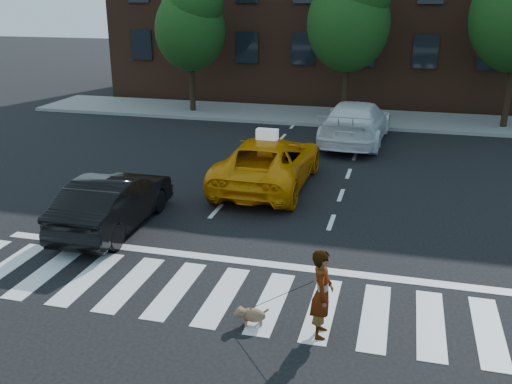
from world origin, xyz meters
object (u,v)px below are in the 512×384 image
at_px(black_sedan, 114,201).
at_px(white_suv, 356,122).
at_px(tree_mid, 350,13).
at_px(taxi, 269,162).
at_px(tree_left, 190,21).
at_px(dog, 250,315).
at_px(woman, 322,294).

xyz_separation_m(black_sedan, white_suv, (5.14, 10.40, 0.13)).
relative_size(tree_mid, taxi, 1.29).
bearing_deg(tree_mid, white_suv, -77.51).
xyz_separation_m(tree_left, black_sedan, (3.22, -14.31, -3.73)).
distance_m(tree_mid, dog, 18.45).
xyz_separation_m(taxi, woman, (2.82, -7.81, 0.06)).
relative_size(tree_mid, black_sedan, 1.65).
bearing_deg(tree_left, woman, -63.07).
xyz_separation_m(tree_mid, dog, (0.29, -17.86, -4.64)).
height_order(tree_mid, woman, tree_mid).
relative_size(taxi, white_suv, 0.96).
bearing_deg(white_suv, dog, 91.14).
bearing_deg(tree_left, taxi, -58.08).
relative_size(tree_mid, dog, 11.26).
height_order(white_suv, woman, white_suv).
xyz_separation_m(taxi, dog, (1.54, -7.83, -0.55)).
height_order(tree_left, woman, tree_left).
relative_size(black_sedan, dog, 6.82).
relative_size(black_sedan, woman, 2.63).
bearing_deg(white_suv, black_sedan, 67.23).
xyz_separation_m(tree_mid, woman, (1.56, -17.84, -4.03)).
bearing_deg(taxi, black_sedan, 55.67).
relative_size(taxi, dog, 8.71).
bearing_deg(tree_left, dog, -66.44).
height_order(woman, dog, woman).
bearing_deg(taxi, dog, 101.99).
distance_m(tree_mid, black_sedan, 15.50).
distance_m(tree_left, tree_mid, 7.51).
relative_size(tree_mid, woman, 4.33).
height_order(tree_left, taxi, tree_left).
bearing_deg(tree_left, black_sedan, -77.30).
height_order(tree_mid, black_sedan, tree_mid).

